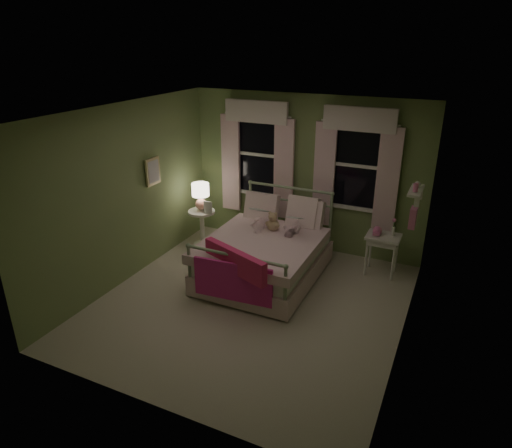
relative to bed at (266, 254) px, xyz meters
The scene contains 18 objects.
room_shell 1.22m from the bed, 81.02° to the right, with size 4.20×4.20×4.20m.
bed is the anchor object (origin of this frame).
pink_throw 1.04m from the bed, 90.31° to the right, with size 1.10×0.49×0.71m.
child_left 0.79m from the bed, 123.42° to the left, with size 0.30×0.19×0.81m, color #F7D1DD.
child_right 0.74m from the bed, 57.61° to the left, with size 0.33×0.25×0.67m, color #F7D1DD.
book_left 0.68m from the bed, 147.39° to the left, with size 0.20×0.27×0.03m, color beige.
book_right 0.64m from the bed, 33.64° to the left, with size 0.20×0.27×0.02m, color beige.
teddy_bear 0.50m from the bed, 91.15° to the left, with size 0.23×0.19×0.31m.
nightstand_left 1.57m from the bed, 158.87° to the left, with size 0.46×0.46×0.65m.
table_lamp 1.67m from the bed, 158.87° to the left, with size 0.29×0.29×0.47m.
book_nightstand 1.47m from the bed, 160.40° to the left, with size 0.16×0.22×0.02m, color beige.
nightstand_right 1.78m from the bed, 27.84° to the left, with size 0.50×0.40×0.64m.
pink_toy 1.72m from the bed, 29.28° to the left, with size 0.14×0.19×0.14m.
bud_vase 1.95m from the bed, 27.49° to the left, with size 0.06×0.06×0.28m.
window_left 1.90m from the bed, 120.34° to the left, with size 1.34×0.13×1.96m.
window_right 2.01m from the bed, 51.79° to the left, with size 1.34×0.13×1.96m.
wall_shelf 2.33m from the bed, ahead, with size 0.15×0.50×0.60m.
framed_picture 2.15m from the bed, behind, with size 0.03×0.32×0.42m.
Camera 1 is at (2.35, -4.86, 3.44)m, focal length 32.00 mm.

